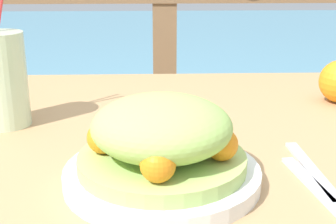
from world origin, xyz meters
TOP-DOWN VIEW (x-y plane):
  - patio_table at (0.00, 0.00)m, footprint 1.13×0.84m
  - railing_fence at (0.00, 0.71)m, footprint 2.80×0.08m
  - sea_backdrop at (0.00, 3.21)m, footprint 12.00×4.00m
  - salad_plate at (-0.03, -0.16)m, footprint 0.25×0.25m
  - drink_glass at (-0.29, 0.07)m, footprint 0.08×0.08m
  - fork at (0.17, -0.13)m, footprint 0.02×0.18m
  - knife at (0.16, -0.19)m, footprint 0.04×0.18m

SIDE VIEW (x-z plane):
  - sea_backdrop at x=0.00m, z-range 0.00..0.36m
  - patio_table at x=0.00m, z-range 0.27..1.00m
  - railing_fence at x=0.00m, z-range 0.19..1.15m
  - fork at x=0.17m, z-range 0.73..0.73m
  - knife at x=0.16m, z-range 0.73..0.73m
  - salad_plate at x=-0.03m, z-range 0.72..0.83m
  - drink_glass at x=-0.29m, z-range 0.68..0.93m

